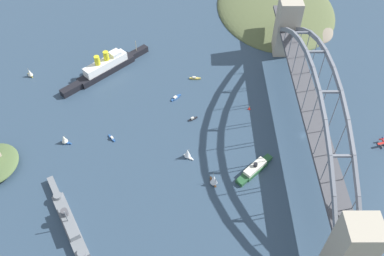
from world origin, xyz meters
TOP-DOWN VIEW (x-y plane):
  - ground_plane at (0.00, 0.00)m, footprint 1400.00×1400.00m
  - harbor_arch_bridge at (-0.00, 0.00)m, footprint 263.94×17.96m
  - headland_east_shore at (171.44, -5.94)m, footprint 156.06×116.70m
  - ocean_liner at (71.06, 151.31)m, footprint 65.16×65.75m
  - naval_cruiser at (-72.61, 152.43)m, footprint 69.82×42.87m
  - harbor_ferry_steamer at (-31.80, 38.76)m, footprint 26.13×26.71m
  - seaplane_taxiing_near_bridge at (-9.19, -54.33)m, footprint 7.43×11.41m
  - small_boat_0 at (-41.62, 66.12)m, footprint 8.42×6.09m
  - small_boat_1 at (66.23, 213.59)m, footprint 5.98×5.98m
  - small_boat_2 at (-6.45, 169.64)m, footprint 5.63×7.81m
  - small_boat_4 at (-2.94, 137.16)m, footprint 6.65×5.83m
  - small_boat_5 at (62.49, 77.55)m, footprint 2.25×9.25m
  - small_boat_6 at (-19.72, 83.12)m, footprint 6.22×7.23m
  - small_boat_7 at (39.21, 92.73)m, footprint 8.30×7.93m
  - small_boat_8 at (16.04, 79.37)m, footprint 4.75×6.84m
  - channel_marker_buoy at (26.93, 36.27)m, footprint 2.20×2.20m

SIDE VIEW (x-z plane):
  - ground_plane at x=0.00m, z-range 0.00..0.00m
  - headland_east_shore at x=171.44m, z-range -8.53..8.53m
  - small_boat_7 at x=39.21m, z-range -0.29..1.73m
  - small_boat_4 at x=-2.94m, z-range -0.33..1.89m
  - small_boat_5 at x=62.49m, z-range -0.28..1.94m
  - small_boat_8 at x=16.04m, z-range -0.35..2.05m
  - channel_marker_buoy at x=26.93m, z-range -0.26..2.49m
  - seaplane_taxiing_near_bridge at x=-9.19m, z-range -0.37..4.61m
  - harbor_ferry_steamer at x=-31.80m, z-range -1.54..6.32m
  - naval_cruiser at x=-72.61m, z-range -5.76..12.39m
  - small_boat_1 at x=66.23m, z-range -0.19..7.46m
  - small_boat_2 at x=-6.45m, z-range -0.20..7.48m
  - small_boat_6 at x=-19.72m, z-range -0.29..9.03m
  - small_boat_0 at x=-41.62m, z-range -0.34..9.11m
  - ocean_liner at x=71.06m, z-range -4.24..15.67m
  - harbor_arch_bridge at x=0.00m, z-range -4.74..57.57m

